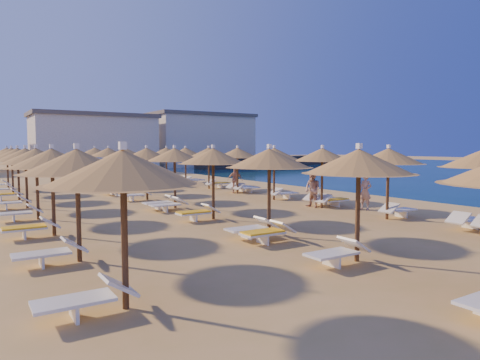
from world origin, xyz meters
TOP-DOWN VIEW (x-y plane):
  - ground at (0.00, 0.00)m, footprint 220.00×220.00m
  - jetty at (29.63, 39.31)m, footprint 30.08×11.12m
  - hotel_blocks at (3.70, 45.58)m, footprint 51.17×11.50m
  - parasol_row_east at (3.44, 3.14)m, footprint 2.91×37.33m
  - parasol_row_west at (-2.54, 3.14)m, footprint 2.91×37.33m
  - parasol_row_inland at (-8.58, 6.97)m, footprint 2.91×29.68m
  - loungers at (-1.65, 3.77)m, footprint 15.15×35.08m
  - beachgoer_c at (3.49, 9.29)m, footprint 1.04×0.85m
  - beachgoer_b at (3.20, 1.63)m, footprint 0.75×0.92m
  - beachgoer_a at (4.81, -0.24)m, footprint 0.54×0.70m

SIDE VIEW (x-z plane):
  - ground at x=0.00m, z-range 0.00..0.00m
  - loungers at x=-1.65m, z-range 0.01..0.67m
  - jetty at x=29.63m, z-range 0.00..1.50m
  - beachgoer_c at x=3.49m, z-range 0.00..1.66m
  - beachgoer_a at x=4.81m, z-range 0.00..1.72m
  - beachgoer_b at x=3.20m, z-range 0.00..1.76m
  - parasol_row_east at x=3.44m, z-range 1.01..4.05m
  - parasol_row_west at x=-2.54m, z-range 1.01..4.05m
  - parasol_row_inland at x=-8.58m, z-range 1.01..4.05m
  - hotel_blocks at x=3.70m, z-range -0.35..7.75m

